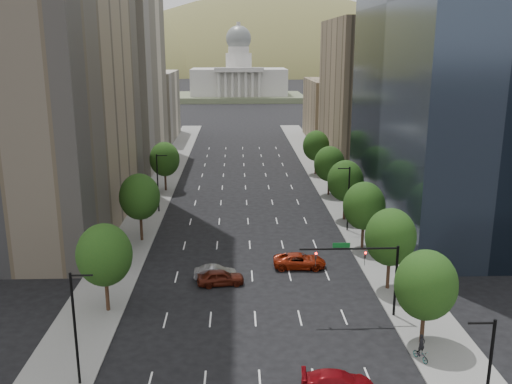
{
  "coord_description": "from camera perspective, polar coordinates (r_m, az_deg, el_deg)",
  "views": [
    {
      "loc": [
        -1.65,
        -17.31,
        24.56
      ],
      "look_at": [
        0.66,
        46.06,
        8.0
      ],
      "focal_mm": 39.23,
      "sensor_mm": 36.0,
      "label": 1
    }
  ],
  "objects": [
    {
      "name": "tree_left_2",
      "position": [
        97.94,
        -9.3,
        3.33
      ],
      "size": [
        5.2,
        5.2,
        8.68
      ],
      "color": "#382316",
      "rests_on": "ground"
    },
    {
      "name": "tree_right_3",
      "position": [
        81.05,
        9.11,
        1.13
      ],
      "size": [
        5.2,
        5.2,
        8.89
      ],
      "color": "#382316",
      "rests_on": "ground"
    },
    {
      "name": "sidewalk_left",
      "position": [
        82.27,
        -11.69,
        -2.99
      ],
      "size": [
        6.0,
        200.0,
        0.15
      ],
      "primitive_type": "cube",
      "color": "slate",
      "rests_on": "ground"
    },
    {
      "name": "sidewalk_right",
      "position": [
        82.88,
        9.97,
        -2.77
      ],
      "size": [
        6.0,
        200.0,
        0.15
      ],
      "primitive_type": "cube",
      "color": "slate",
      "rests_on": "ground"
    },
    {
      "name": "foothills",
      "position": [
        620.9,
        1.3,
        8.87
      ],
      "size": [
        720.0,
        413.0,
        263.0
      ],
      "color": "olive",
      "rests_on": "ground"
    },
    {
      "name": "streetlight_rn",
      "position": [
        76.45,
        9.37,
        -0.51
      ],
      "size": [
        1.7,
        0.2,
        9.0
      ],
      "color": "black",
      "rests_on": "ground"
    },
    {
      "name": "tree_right_0",
      "position": [
        49.01,
        16.94,
        -9.06
      ],
      "size": [
        5.2,
        5.2,
        8.39
      ],
      "color": "#382316",
      "rests_on": "ground"
    },
    {
      "name": "traffic_signal",
      "position": [
        52.55,
        11.57,
        -7.33
      ],
      "size": [
        9.12,
        0.4,
        7.38
      ],
      "color": "black",
      "rests_on": "ground"
    },
    {
      "name": "car_maroon",
      "position": [
        59.98,
        -3.64,
        -8.68
      ],
      "size": [
        5.18,
        2.65,
        1.69
      ],
      "primitive_type": "imported",
      "rotation": [
        0.0,
        0.0,
        1.71
      ],
      "color": "#47150B",
      "rests_on": "ground"
    },
    {
      "name": "tree_right_1",
      "position": [
        58.65,
        13.55,
        -4.5
      ],
      "size": [
        5.2,
        5.2,
        8.75
      ],
      "color": "#382316",
      "rests_on": "ground"
    },
    {
      "name": "filler_left",
      "position": [
        155.85,
        -10.81,
        8.65
      ],
      "size": [
        14.0,
        26.0,
        18.0
      ],
      "primitive_type": "cube",
      "color": "beige",
      "rests_on": "ground"
    },
    {
      "name": "tree_left_1",
      "position": [
        72.81,
        -11.78,
        -0.48
      ],
      "size": [
        5.2,
        5.2,
        8.97
      ],
      "color": "#382316",
      "rests_on": "ground"
    },
    {
      "name": "tree_right_2",
      "position": [
        69.78,
        10.96,
        -1.4
      ],
      "size": [
        5.2,
        5.2,
        8.61
      ],
      "color": "#382316",
      "rests_on": "ground"
    },
    {
      "name": "streetlight_ls",
      "position": [
        43.81,
        -17.91,
        -12.88
      ],
      "size": [
        1.7,
        0.2,
        9.0
      ],
      "color": "black",
      "rests_on": "ground"
    },
    {
      "name": "tower_glass_right",
      "position": [
        80.41,
        18.97,
        17.77
      ],
      "size": [
        16.0,
        38.0,
        60.0
      ],
      "primitive_type": "cube",
      "color": "black",
      "rests_on": "ground"
    },
    {
      "name": "tree_left_0",
      "position": [
        54.2,
        -15.21,
        -6.21
      ],
      "size": [
        5.2,
        5.2,
        8.75
      ],
      "color": "#382316",
      "rests_on": "ground"
    },
    {
      "name": "streetlight_ln",
      "position": [
        85.45,
        -9.96,
        1.07
      ],
      "size": [
        1.7,
        0.2,
        9.0
      ],
      "color": "black",
      "rests_on": "ground"
    },
    {
      "name": "tree_right_5",
      "position": [
        110.06,
        6.14,
        4.71
      ],
      "size": [
        5.2,
        5.2,
        8.75
      ],
      "color": "#382316",
      "rests_on": "ground"
    },
    {
      "name": "filler_right",
      "position": [
        153.55,
        8.01,
        8.3
      ],
      "size": [
        14.0,
        26.0,
        16.0
      ],
      "primitive_type": "cube",
      "color": "#8C7759",
      "rests_on": "ground"
    },
    {
      "name": "car_red_near",
      "position": [
        43.55,
        8.36,
        -18.64
      ],
      "size": [
        5.52,
        2.61,
        1.55
      ],
      "primitive_type": "imported",
      "rotation": [
        0.0,
        0.0,
        1.49
      ],
      "color": "maroon",
      "rests_on": "ground"
    },
    {
      "name": "parking_tan_right",
      "position": [
        120.67,
        10.84,
        9.84
      ],
      "size": [
        14.0,
        30.0,
        30.0
      ],
      "primitive_type": "cube",
      "color": "#8C7759",
      "rests_on": "ground"
    },
    {
      "name": "streetlight_rs",
      "position": [
        38.41,
        22.48,
        -17.48
      ],
      "size": [
        1.7,
        0.2,
        9.0
      ],
      "color": "black",
      "rests_on": "ground"
    },
    {
      "name": "car_red_far",
      "position": [
        64.47,
        4.46,
        -7.0
      ],
      "size": [
        6.08,
        2.97,
        1.66
      ],
      "primitive_type": "imported",
      "rotation": [
        0.0,
        0.0,
        1.54
      ],
      "color": "maroon",
      "rests_on": "ground"
    },
    {
      "name": "car_silver",
      "position": [
        61.43,
        -4.18,
        -8.2
      ],
      "size": [
        4.6,
        1.65,
        1.51
      ],
      "primitive_type": "imported",
      "rotation": [
        0.0,
        0.0,
        1.58
      ],
      "color": "gray",
      "rests_on": "ground"
    },
    {
      "name": "tree_right_4",
      "position": [
        94.59,
        7.49,
        2.86
      ],
      "size": [
        5.2,
        5.2,
        8.46
      ],
      "color": "#382316",
      "rests_on": "ground"
    },
    {
      "name": "midrise_cream_left",
      "position": [
        122.75,
        -13.29,
        10.96
      ],
      "size": [
        14.0,
        30.0,
        35.0
      ],
      "primitive_type": "cube",
      "color": "beige",
      "rests_on": "ground"
    },
    {
      "name": "capitol",
      "position": [
        267.5,
        -1.76,
        11.2
      ],
      "size": [
        60.0,
        40.0,
        35.2
      ],
      "color": "#596647",
      "rests_on": "ground"
    },
    {
      "name": "cyclist",
      "position": [
        48.29,
        16.47,
        -15.35
      ],
      "size": [
        1.2,
        1.8,
        2.26
      ],
      "rotation": [
        0.0,
        0.0,
        0.39
      ],
      "color": "black",
      "rests_on": "sidewalk_right"
    }
  ]
}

